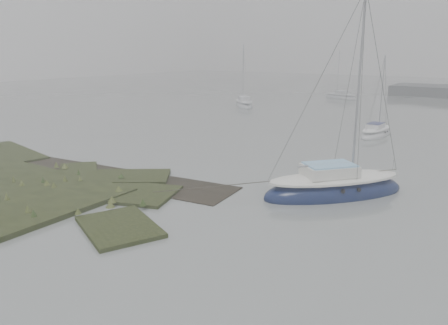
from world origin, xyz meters
TOP-DOWN VIEW (x-y plane):
  - ground at (0.00, 30.00)m, footprint 160.00×160.00m
  - sailboat_main at (5.86, 7.91)m, footprint 6.32×6.81m
  - sailboat_white at (3.47, 23.88)m, footprint 1.90×4.87m
  - sailboat_far_a at (-14.91, 34.01)m, footprint 5.05×5.43m
  - sailboat_far_c at (-8.17, 49.00)m, footprint 5.31×2.94m

SIDE VIEW (x-z plane):
  - ground at x=0.00m, z-range 0.00..0.00m
  - sailboat_white at x=3.47m, z-range -3.16..3.57m
  - sailboat_far_c at x=-8.17m, z-range -3.34..3.78m
  - sailboat_far_a at x=-14.91m, z-range -3.70..4.19m
  - sailboat_main at x=5.86m, z-range -4.64..5.25m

